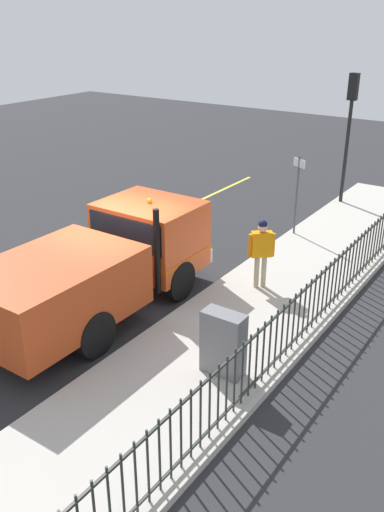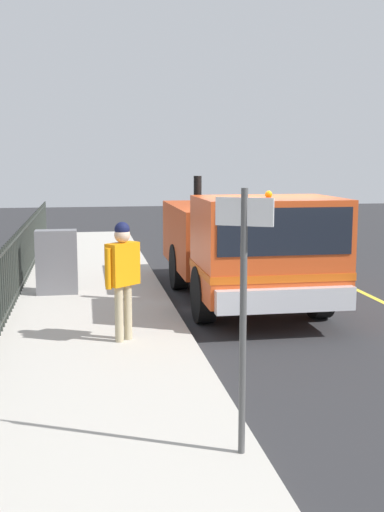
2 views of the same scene
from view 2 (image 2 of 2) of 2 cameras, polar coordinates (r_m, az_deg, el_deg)
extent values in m
plane|color=#2B2B2D|center=(11.71, 6.75, -4.86)|extent=(53.15, 53.15, 0.00)
cube|color=#B7B2A8|center=(11.24, -9.36, -5.10)|extent=(3.04, 24.16, 0.15)
cube|color=#D84C1E|center=(10.49, 6.84, 0.80)|extent=(2.29, 1.86, 1.64)
cube|color=black|center=(10.44, 6.88, 2.76)|extent=(2.10, 1.89, 0.72)
cube|color=#B8411A|center=(13.51, 3.08, 1.86)|extent=(2.29, 3.48, 1.30)
cube|color=silver|center=(9.66, 8.46, -3.96)|extent=(2.17, 0.20, 0.36)
cube|color=#DB5914|center=(10.54, 6.81, -1.15)|extent=(2.31, 1.87, 0.12)
cylinder|color=black|center=(11.21, 11.39, -3.06)|extent=(0.30, 0.96, 0.96)
cylinder|color=black|center=(10.66, 1.05, -3.50)|extent=(0.30, 0.96, 0.96)
cylinder|color=black|center=(13.86, 7.19, -0.73)|extent=(0.30, 0.96, 0.96)
cylinder|color=black|center=(13.42, -1.20, -0.97)|extent=(0.30, 0.96, 0.96)
sphere|color=orange|center=(10.40, 6.93, 5.55)|extent=(0.12, 0.12, 0.12)
cylinder|color=black|center=(11.23, 0.51, 2.22)|extent=(0.14, 0.14, 1.97)
cube|color=orange|center=(9.00, -6.28, -0.72)|extent=(0.51, 0.48, 0.61)
sphere|color=beige|center=(8.95, -6.32, 1.91)|extent=(0.23, 0.23, 0.23)
sphere|color=#14193F|center=(8.94, -6.33, 2.41)|extent=(0.21, 0.21, 0.21)
cylinder|color=tan|center=(9.09, -6.60, -5.21)|extent=(0.12, 0.12, 0.81)
cylinder|color=tan|center=(9.20, -5.81, -5.02)|extent=(0.12, 0.12, 0.81)
cylinder|color=orange|center=(8.83, -7.56, -1.14)|extent=(0.09, 0.09, 0.58)
cylinder|color=orange|center=(9.19, -5.04, -0.70)|extent=(0.09, 0.09, 0.58)
cylinder|color=#2D332D|center=(21.32, -13.06, 3.16)|extent=(0.04, 0.04, 1.23)
cylinder|color=#2D332D|center=(21.07, -13.10, 3.10)|extent=(0.04, 0.04, 1.23)
cylinder|color=#2D332D|center=(20.82, -13.14, 3.03)|extent=(0.04, 0.04, 1.23)
cylinder|color=#2D332D|center=(20.57, -13.19, 2.97)|extent=(0.04, 0.04, 1.23)
cylinder|color=#2D332D|center=(20.32, -13.23, 2.90)|extent=(0.04, 0.04, 1.23)
cylinder|color=#2D332D|center=(20.07, -13.27, 2.83)|extent=(0.04, 0.04, 1.23)
cylinder|color=#2D332D|center=(19.82, -13.32, 2.75)|extent=(0.04, 0.04, 1.23)
cylinder|color=#2D332D|center=(19.58, -13.36, 2.68)|extent=(0.04, 0.04, 1.23)
cylinder|color=#2D332D|center=(19.33, -13.41, 2.60)|extent=(0.04, 0.04, 1.23)
cylinder|color=#2D332D|center=(19.08, -13.46, 2.53)|extent=(0.04, 0.04, 1.23)
cylinder|color=#2D332D|center=(18.83, -13.51, 2.45)|extent=(0.04, 0.04, 1.23)
cylinder|color=#2D332D|center=(18.58, -13.56, 2.36)|extent=(0.04, 0.04, 1.23)
cylinder|color=#2D332D|center=(18.33, -13.61, 2.28)|extent=(0.04, 0.04, 1.23)
cylinder|color=#2D332D|center=(18.08, -13.66, 2.19)|extent=(0.04, 0.04, 1.23)
cylinder|color=#2D332D|center=(17.84, -13.72, 2.10)|extent=(0.04, 0.04, 1.23)
cylinder|color=#2D332D|center=(17.59, -13.78, 2.01)|extent=(0.04, 0.04, 1.23)
cylinder|color=#2D332D|center=(17.34, -13.83, 1.92)|extent=(0.04, 0.04, 1.23)
cylinder|color=#2D332D|center=(17.09, -13.89, 1.82)|extent=(0.04, 0.04, 1.23)
cylinder|color=#2D332D|center=(16.84, -13.96, 1.72)|extent=(0.04, 0.04, 1.23)
cylinder|color=#2D332D|center=(16.60, -14.02, 1.62)|extent=(0.04, 0.04, 1.23)
cylinder|color=#2D332D|center=(16.35, -14.09, 1.51)|extent=(0.04, 0.04, 1.23)
cylinder|color=#2D332D|center=(16.10, -14.15, 1.40)|extent=(0.04, 0.04, 1.23)
cylinder|color=#2D332D|center=(15.85, -14.22, 1.29)|extent=(0.04, 0.04, 1.23)
cylinder|color=#2D332D|center=(15.61, -14.29, 1.18)|extent=(0.04, 0.04, 1.23)
cylinder|color=#2D332D|center=(15.36, -14.37, 1.06)|extent=(0.04, 0.04, 1.23)
cylinder|color=#2D332D|center=(15.11, -14.44, 0.93)|extent=(0.04, 0.04, 1.23)
cylinder|color=#2D332D|center=(14.86, -14.52, 0.80)|extent=(0.04, 0.04, 1.23)
cylinder|color=#2D332D|center=(14.62, -14.61, 0.67)|extent=(0.04, 0.04, 1.23)
cylinder|color=#2D332D|center=(14.37, -14.69, 0.53)|extent=(0.04, 0.04, 1.23)
cylinder|color=#2D332D|center=(14.12, -14.78, 0.39)|extent=(0.04, 0.04, 1.23)
cylinder|color=#2D332D|center=(13.87, -14.87, 0.25)|extent=(0.04, 0.04, 1.23)
cylinder|color=#2D332D|center=(13.63, -14.96, 0.09)|extent=(0.04, 0.04, 1.23)
cylinder|color=#2D332D|center=(13.38, -15.06, -0.06)|extent=(0.04, 0.04, 1.23)
cylinder|color=#2D332D|center=(13.13, -15.16, -0.23)|extent=(0.04, 0.04, 1.23)
cylinder|color=#2D332D|center=(12.89, -15.27, -0.40)|extent=(0.04, 0.04, 1.23)
cylinder|color=#2D332D|center=(12.64, -15.37, -0.57)|extent=(0.04, 0.04, 1.23)
cylinder|color=#2D332D|center=(12.40, -15.49, -0.76)|extent=(0.04, 0.04, 1.23)
cylinder|color=#2D332D|center=(12.15, -15.61, -0.95)|extent=(0.04, 0.04, 1.23)
cylinder|color=#2D332D|center=(11.90, -15.73, -1.15)|extent=(0.04, 0.04, 1.23)
cylinder|color=#2D332D|center=(11.66, -15.86, -1.35)|extent=(0.04, 0.04, 1.23)
cylinder|color=#2D332D|center=(11.41, -15.99, -1.57)|extent=(0.04, 0.04, 1.23)
cylinder|color=#2D332D|center=(11.17, -16.13, -1.79)|extent=(0.04, 0.04, 1.23)
cylinder|color=#2D332D|center=(10.92, -16.28, -2.03)|extent=(0.04, 0.04, 1.23)
cylinder|color=#2D332D|center=(10.68, -16.43, -2.28)|extent=(0.04, 0.04, 1.23)
cylinder|color=#2D332D|center=(10.44, -16.59, -2.53)|extent=(0.04, 0.04, 1.23)
cylinder|color=#2D332D|center=(10.19, -16.75, -2.80)|extent=(0.04, 0.04, 1.23)
cylinder|color=#2D332D|center=(9.95, -16.93, -3.09)|extent=(0.04, 0.04, 1.23)
cube|color=#2D332D|center=(11.09, -16.24, 0.84)|extent=(0.04, 20.54, 0.04)
cube|color=#2D332D|center=(11.26, -16.03, -4.14)|extent=(0.04, 20.54, 0.04)
cube|color=slate|center=(12.51, -12.11, -0.53)|extent=(0.79, 0.38, 1.24)
cone|color=orange|center=(15.44, 8.52, -0.37)|extent=(0.45, 0.45, 0.65)
cylinder|color=#4C4C4C|center=(5.49, 4.63, -6.18)|extent=(0.06, 0.06, 2.35)
cube|color=white|center=(5.33, 4.75, 4.00)|extent=(0.45, 0.26, 0.24)
camera|label=1|loc=(20.58, -24.47, 17.83)|focal=38.85mm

